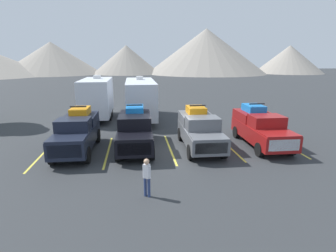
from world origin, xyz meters
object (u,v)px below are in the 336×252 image
Objects in this scene: camper_trailer_a at (97,97)px; pickup_truck_c at (200,129)px; pickup_truck_a at (77,132)px; pickup_truck_b at (135,129)px; person_a at (147,175)px; pickup_truck_d at (260,127)px; camper_trailer_b at (140,97)px.

pickup_truck_c is at bearing -50.49° from camper_trailer_a.
pickup_truck_b is at bearing 3.43° from pickup_truck_a.
person_a is (3.76, -14.62, -1.13)m from camper_trailer_a.
camper_trailer_b is at bearing 132.00° from pickup_truck_d.
camper_trailer_b is at bearing 112.45° from pickup_truck_c.
pickup_truck_c is (7.40, -0.25, -0.03)m from pickup_truck_a.
pickup_truck_a is 11.41m from pickup_truck_d.
camper_trailer_a reaches higher than pickup_truck_b.
person_a is (-7.56, -5.78, -0.22)m from pickup_truck_d.
pickup_truck_c is at bearing -67.55° from camper_trailer_b.
pickup_truck_a is 1.03× the size of pickup_truck_c.
pickup_truck_c is at bearing -1.91° from pickup_truck_a.
pickup_truck_a is at bearing 178.93° from pickup_truck_d.
pickup_truck_b is 7.89m from camper_trailer_b.
pickup_truck_b is 1.08× the size of pickup_truck_c.
pickup_truck_d is at bearing -1.07° from pickup_truck_a.
person_a is (3.85, -5.99, -0.26)m from pickup_truck_a.
camper_trailer_a is at bearing 89.41° from pickup_truck_a.
pickup_truck_d is 14.39m from camper_trailer_a.
camper_trailer_a is at bearing 104.42° from person_a.
pickup_truck_b is 0.63× the size of camper_trailer_b.
camper_trailer_a is at bearing 111.62° from pickup_truck_b.
pickup_truck_a is 3.33× the size of person_a.
pickup_truck_c is at bearing -6.49° from pickup_truck_b.
pickup_truck_d is 0.74× the size of camper_trailer_a.
camper_trailer_b is (-3.42, 8.28, 0.85)m from pickup_truck_c.
pickup_truck_a is at bearing 122.70° from person_a.
camper_trailer_a is at bearing 129.51° from pickup_truck_c.
person_a is at bearing -57.30° from pickup_truck_a.
camper_trailer_b is at bearing -8.59° from camper_trailer_a.
pickup_truck_d is (7.98, -0.42, -0.03)m from pickup_truck_b.
person_a is at bearing -90.54° from camper_trailer_b.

